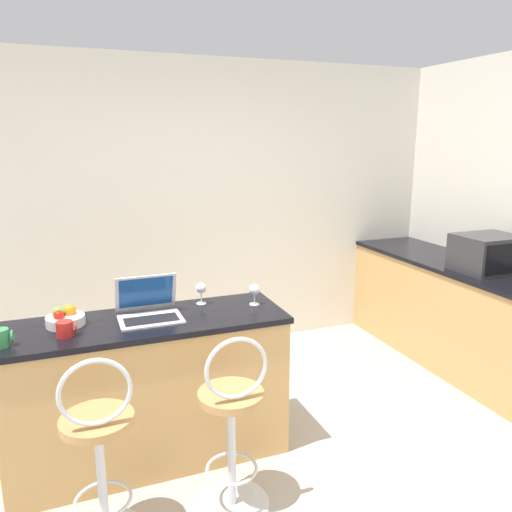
% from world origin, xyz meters
% --- Properties ---
extents(ground_plane, '(20.00, 20.00, 0.00)m').
position_xyz_m(ground_plane, '(0.00, 0.00, 0.00)').
color(ground_plane, '#ADA393').
extents(wall_back, '(12.00, 0.06, 2.60)m').
position_xyz_m(wall_back, '(0.00, 2.24, 1.30)').
color(wall_back, silver).
rests_on(wall_back, ground_plane).
extents(breakfast_bar, '(1.63, 0.55, 0.90)m').
position_xyz_m(breakfast_bar, '(-0.53, 0.68, 0.45)').
color(breakfast_bar, tan).
rests_on(breakfast_bar, ground_plane).
extents(counter_right, '(0.67, 2.74, 0.90)m').
position_xyz_m(counter_right, '(2.17, 0.85, 0.45)').
color(counter_right, tan).
rests_on(counter_right, ground_plane).
extents(bar_stool_near, '(0.40, 0.40, 1.00)m').
position_xyz_m(bar_stool_near, '(-0.85, 0.08, 0.47)').
color(bar_stool_near, silver).
rests_on(bar_stool_near, ground_plane).
extents(bar_stool_far, '(0.40, 0.40, 1.00)m').
position_xyz_m(bar_stool_far, '(-0.20, 0.08, 0.47)').
color(bar_stool_far, silver).
rests_on(bar_stool_far, ground_plane).
extents(laptop, '(0.36, 0.31, 0.24)m').
position_xyz_m(laptop, '(-0.50, 0.72, 0.96)').
color(laptop, silver).
rests_on(laptop, breakfast_bar).
extents(microwave, '(0.48, 0.40, 0.29)m').
position_xyz_m(microwave, '(2.16, 0.81, 1.04)').
color(microwave, '#2D2D30').
rests_on(microwave, counter_right).
extents(fruit_bowl, '(0.21, 0.21, 0.11)m').
position_xyz_m(fruit_bowl, '(-0.96, 0.76, 0.94)').
color(fruit_bowl, silver).
rests_on(fruit_bowl, breakfast_bar).
extents(mug_red, '(0.10, 0.09, 0.09)m').
position_xyz_m(mug_red, '(-0.96, 0.58, 0.94)').
color(mug_red, red).
rests_on(mug_red, breakfast_bar).
extents(wine_glass_tall, '(0.07, 0.07, 0.14)m').
position_xyz_m(wine_glass_tall, '(-0.15, 0.84, 1.00)').
color(wine_glass_tall, silver).
rests_on(wine_glass_tall, breakfast_bar).
extents(wine_glass_short, '(0.07, 0.07, 0.14)m').
position_xyz_m(wine_glass_short, '(0.16, 0.71, 0.99)').
color(wine_glass_short, silver).
rests_on(wine_glass_short, breakfast_bar).
extents(mug_green, '(0.10, 0.08, 0.09)m').
position_xyz_m(mug_green, '(-1.26, 0.55, 0.94)').
color(mug_green, '#338447').
rests_on(mug_green, breakfast_bar).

